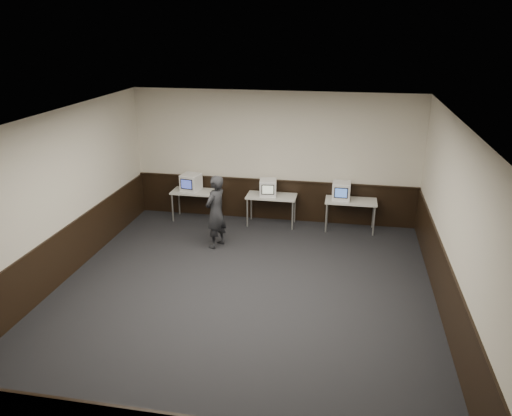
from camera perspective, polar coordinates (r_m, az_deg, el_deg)
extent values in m
plane|color=black|center=(9.16, -1.81, -10.21)|extent=(8.00, 8.00, 0.00)
plane|color=white|center=(8.03, -2.06, 9.89)|extent=(8.00, 8.00, 0.00)
plane|color=beige|center=(12.22, 2.12, 5.82)|extent=(7.00, 0.00, 7.00)
plane|color=beige|center=(5.10, -12.05, -16.92)|extent=(7.00, 0.00, 7.00)
plane|color=beige|center=(9.80, -22.35, 0.58)|extent=(0.00, 8.00, 8.00)
plane|color=beige|center=(8.47, 21.89, -2.33)|extent=(0.00, 8.00, 8.00)
cube|color=black|center=(12.52, 2.04, 0.91)|extent=(6.98, 0.04, 1.00)
cube|color=black|center=(10.18, -21.44, -5.26)|extent=(0.04, 7.98, 1.00)
cube|color=black|center=(8.92, 20.84, -8.87)|extent=(0.04, 7.98, 1.00)
cube|color=black|center=(12.34, 2.05, 3.16)|extent=(6.98, 0.06, 0.04)
cube|color=beige|center=(12.50, -6.86, 1.86)|extent=(1.20, 0.60, 0.04)
cylinder|color=#999999|center=(12.57, -9.52, 0.02)|extent=(0.04, 0.04, 0.71)
cylinder|color=#999999|center=(12.25, -4.67, -0.31)|extent=(0.04, 0.04, 0.71)
cylinder|color=#999999|center=(13.01, -8.78, 0.77)|extent=(0.04, 0.04, 0.71)
cylinder|color=#999999|center=(12.70, -4.09, 0.47)|extent=(0.04, 0.04, 0.71)
cube|color=beige|center=(12.09, 1.78, 1.35)|extent=(1.20, 0.60, 0.04)
cylinder|color=#999999|center=(12.07, -1.00, -0.55)|extent=(0.04, 0.04, 0.71)
cylinder|color=#999999|center=(11.92, 4.19, -0.89)|extent=(0.04, 0.04, 0.71)
cylinder|color=#999999|center=(12.53, -0.55, 0.25)|extent=(0.04, 0.04, 0.71)
cylinder|color=#999999|center=(12.38, 4.46, -0.07)|extent=(0.04, 0.04, 0.71)
cube|color=beige|center=(11.96, 10.81, 0.79)|extent=(1.20, 0.60, 0.04)
cylinder|color=#999999|center=(11.86, 8.03, -1.14)|extent=(0.04, 0.04, 0.71)
cylinder|color=#999999|center=(11.88, 13.33, -1.48)|extent=(0.04, 0.04, 0.71)
cylinder|color=#999999|center=(12.33, 8.15, -0.31)|extent=(0.04, 0.04, 0.71)
cylinder|color=#999999|center=(12.35, 13.25, -0.63)|extent=(0.04, 0.04, 0.71)
cube|color=white|center=(12.46, -7.44, 2.91)|extent=(0.51, 0.52, 0.43)
cube|color=black|center=(12.27, -7.95, 2.71)|extent=(0.32, 0.08, 0.26)
cube|color=#344099|center=(12.26, -7.97, 2.70)|extent=(0.27, 0.06, 0.21)
cube|color=white|center=(12.01, 1.39, 2.34)|extent=(0.45, 0.47, 0.40)
cube|color=black|center=(11.81, 1.36, 2.12)|extent=(0.30, 0.06, 0.24)
cube|color=beige|center=(11.80, 1.36, 2.10)|extent=(0.26, 0.04, 0.20)
cube|color=white|center=(11.92, 9.73, 1.95)|extent=(0.43, 0.45, 0.42)
cube|color=black|center=(11.70, 9.69, 1.71)|extent=(0.31, 0.02, 0.25)
cube|color=#3A5EAB|center=(11.69, 9.69, 1.70)|extent=(0.27, 0.01, 0.21)
imported|color=black|center=(10.87, -4.63, -0.43)|extent=(0.59, 0.70, 1.63)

